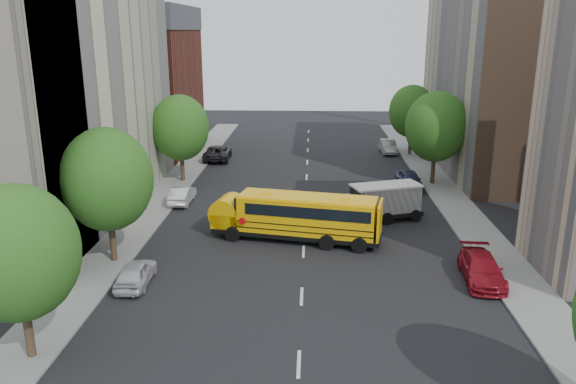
# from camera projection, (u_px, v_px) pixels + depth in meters

# --- Properties ---
(ground) EXTENTS (120.00, 120.00, 0.00)m
(ground) POSITION_uv_depth(u_px,v_px,m) (304.00, 240.00, 36.11)
(ground) COLOR black
(ground) RESTS_ON ground
(sidewalk_left) EXTENTS (3.00, 80.00, 0.12)m
(sidewalk_left) POSITION_uv_depth(u_px,v_px,m) (149.00, 212.00, 41.36)
(sidewalk_left) COLOR slate
(sidewalk_left) RESTS_ON ground
(sidewalk_right) EXTENTS (3.00, 80.00, 0.12)m
(sidewalk_right) POSITION_uv_depth(u_px,v_px,m) (464.00, 216.00, 40.43)
(sidewalk_right) COLOR slate
(sidewalk_right) RESTS_ON ground
(lane_markings) EXTENTS (0.15, 64.00, 0.01)m
(lane_markings) POSITION_uv_depth(u_px,v_px,m) (306.00, 196.00, 45.71)
(lane_markings) COLOR silver
(lane_markings) RESTS_ON ground
(building_left_cream) EXTENTS (10.00, 26.00, 20.00)m
(building_left_cream) POSITION_uv_depth(u_px,v_px,m) (53.00, 74.00, 39.82)
(building_left_cream) COLOR beige
(building_left_cream) RESTS_ON ground
(building_left_redbrick) EXTENTS (10.00, 15.00, 13.00)m
(building_left_redbrick) POSITION_uv_depth(u_px,v_px,m) (145.00, 91.00, 61.91)
(building_left_redbrick) COLOR maroon
(building_left_redbrick) RESTS_ON ground
(building_right_far) EXTENTS (10.00, 22.00, 18.00)m
(building_right_far) POSITION_uv_depth(u_px,v_px,m) (502.00, 75.00, 52.07)
(building_right_far) COLOR tan
(building_right_far) RESTS_ON ground
(building_right_sidewall) EXTENTS (10.10, 0.30, 18.00)m
(building_right_sidewall) POSITION_uv_depth(u_px,v_px,m) (550.00, 86.00, 41.51)
(building_right_sidewall) COLOR brown
(building_right_sidewall) RESTS_ON ground
(street_tree_0) EXTENTS (4.80, 4.80, 7.41)m
(street_tree_0) POSITION_uv_depth(u_px,v_px,m) (17.00, 253.00, 21.84)
(street_tree_0) COLOR #38281C
(street_tree_0) RESTS_ON ground
(street_tree_1) EXTENTS (5.12, 5.12, 7.90)m
(street_tree_1) POSITION_uv_depth(u_px,v_px,m) (107.00, 180.00, 31.35)
(street_tree_1) COLOR #38281C
(street_tree_1) RESTS_ON ground
(street_tree_2) EXTENTS (4.99, 4.99, 7.71)m
(street_tree_2) POSITION_uv_depth(u_px,v_px,m) (180.00, 128.00, 48.65)
(street_tree_2) COLOR #38281C
(street_tree_2) RESTS_ON ground
(street_tree_4) EXTENTS (5.25, 5.25, 8.10)m
(street_tree_4) POSITION_uv_depth(u_px,v_px,m) (436.00, 127.00, 47.69)
(street_tree_4) COLOR #38281C
(street_tree_4) RESTS_ON ground
(street_tree_5) EXTENTS (4.86, 4.86, 7.51)m
(street_tree_5) POSITION_uv_depth(u_px,v_px,m) (412.00, 111.00, 59.31)
(street_tree_5) COLOR #38281C
(street_tree_5) RESTS_ON ground
(school_bus) EXTENTS (11.03, 4.55, 3.04)m
(school_bus) POSITION_uv_depth(u_px,v_px,m) (295.00, 215.00, 35.68)
(school_bus) COLOR black
(school_bus) RESTS_ON ground
(safari_truck) EXTENTS (6.40, 3.96, 2.59)m
(safari_truck) POSITION_uv_depth(u_px,v_px,m) (380.00, 202.00, 39.45)
(safari_truck) COLOR black
(safari_truck) RESTS_ON ground
(parked_car_0) EXTENTS (1.63, 3.87, 1.31)m
(parked_car_0) POSITION_uv_depth(u_px,v_px,m) (136.00, 273.00, 29.59)
(parked_car_0) COLOR silver
(parked_car_0) RESTS_ON ground
(parked_car_1) EXTENTS (1.43, 4.01, 1.32)m
(parked_car_1) POSITION_uv_depth(u_px,v_px,m) (182.00, 195.00, 43.61)
(parked_car_1) COLOR silver
(parked_car_1) RESTS_ON ground
(parked_car_2) EXTENTS (2.77, 5.61, 1.53)m
(parked_car_2) POSITION_uv_depth(u_px,v_px,m) (218.00, 153.00, 58.13)
(parked_car_2) COLOR black
(parked_car_2) RESTS_ON ground
(parked_car_3) EXTENTS (2.30, 4.96, 1.40)m
(parked_car_3) POSITION_uv_depth(u_px,v_px,m) (482.00, 269.00, 30.03)
(parked_car_3) COLOR maroon
(parked_car_3) RESTS_ON ground
(parked_car_4) EXTENTS (2.08, 4.45, 1.47)m
(parked_car_4) POSITION_uv_depth(u_px,v_px,m) (410.00, 180.00, 47.75)
(parked_car_4) COLOR #33335A
(parked_car_4) RESTS_ON ground
(parked_car_5) EXTENTS (1.68, 4.41, 1.43)m
(parked_car_5) POSITION_uv_depth(u_px,v_px,m) (388.00, 146.00, 61.46)
(parked_car_5) COLOR gray
(parked_car_5) RESTS_ON ground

